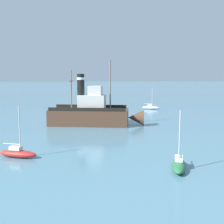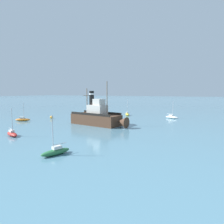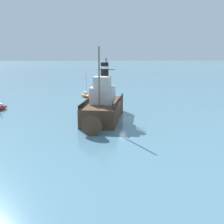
% 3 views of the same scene
% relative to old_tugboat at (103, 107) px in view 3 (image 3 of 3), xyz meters
% --- Properties ---
extents(ground_plane, '(600.00, 600.00, 0.00)m').
position_rel_old_tugboat_xyz_m(ground_plane, '(-2.00, -0.58, -1.83)').
color(ground_plane, teal).
extents(old_tugboat, '(6.49, 14.77, 9.90)m').
position_rel_old_tugboat_xyz_m(old_tugboat, '(0.00, 0.00, 0.00)').
color(old_tugboat, '#4C3323').
rests_on(old_tugboat, ground).
extents(sailboat_orange, '(2.79, 3.86, 4.90)m').
position_rel_old_tugboat_xyz_m(sailboat_orange, '(3.17, -20.67, -1.40)').
color(sailboat_orange, orange).
rests_on(sailboat_orange, ground).
extents(mooring_buoy, '(0.87, 0.87, 0.87)m').
position_rel_old_tugboat_xyz_m(mooring_buoy, '(-3.47, -16.95, -1.40)').
color(mooring_buoy, orange).
rests_on(mooring_buoy, ground).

